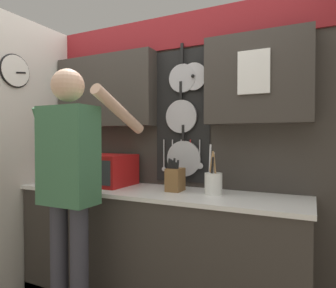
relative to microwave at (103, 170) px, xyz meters
The scene contains 7 objects.
base_cabinet_counter 0.79m from the microwave, ahead, with size 2.25×0.58×0.92m.
back_wall_unit 0.68m from the microwave, 22.40° to the left, with size 2.82×0.22×2.35m.
side_wall 0.79m from the microwave, 143.28° to the right, with size 0.07×1.60×2.35m.
microwave is the anchor object (origin of this frame).
knife_block 0.68m from the microwave, ahead, with size 0.11×0.15×0.25m.
utensil_crock 0.99m from the microwave, ahead, with size 0.13×0.13×0.36m.
person 0.56m from the microwave, 74.70° to the right, with size 0.54×0.66×1.78m.
Camera 1 is at (1.11, -2.02, 1.33)m, focal length 32.00 mm.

